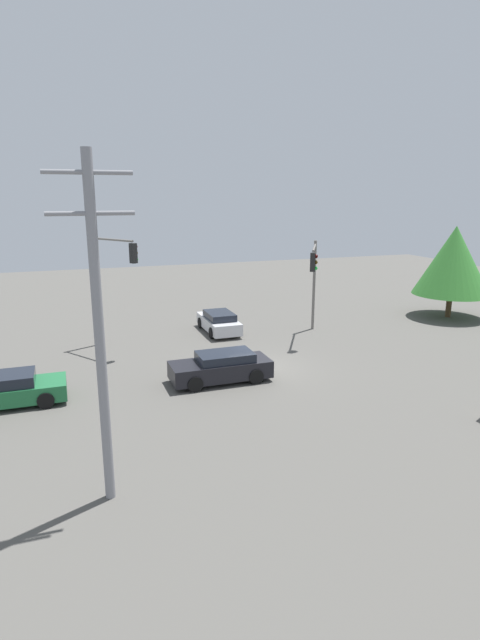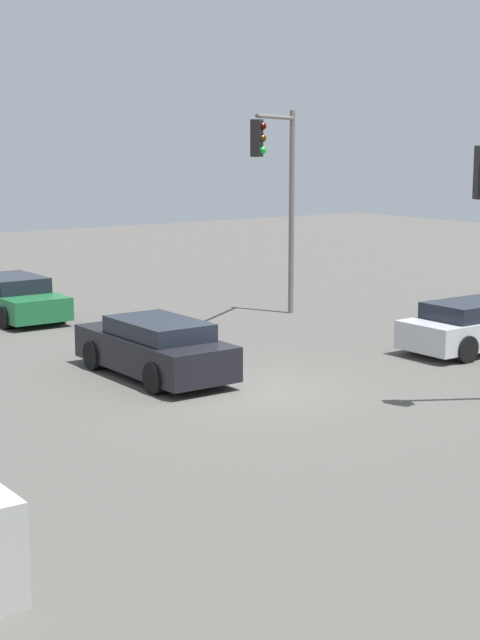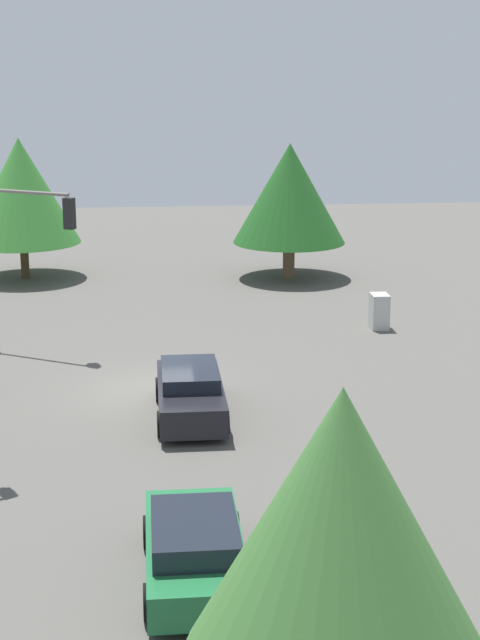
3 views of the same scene
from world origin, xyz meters
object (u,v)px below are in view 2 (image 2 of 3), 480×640
sedan_dark (155,348)px  sedan_silver (475,326)px  traffic_signal_cross (279,178)px  sedan_green (14,298)px

sedan_dark → sedan_silver: 8.78m
sedan_silver → traffic_signal_cross: 7.81m
sedan_dark → sedan_green: size_ratio=1.06×
sedan_green → traffic_signal_cross: traffic_signal_cross is taller
sedan_dark → sedan_silver: size_ratio=1.09×
sedan_silver → sedan_dark: bearing=-106.4°
sedan_green → traffic_signal_cross: (4.97, 6.66, 3.75)m
sedan_green → sedan_silver: bearing=124.6°
sedan_dark → sedan_green: 9.20m
sedan_silver → traffic_signal_cross: bearing=-168.1°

